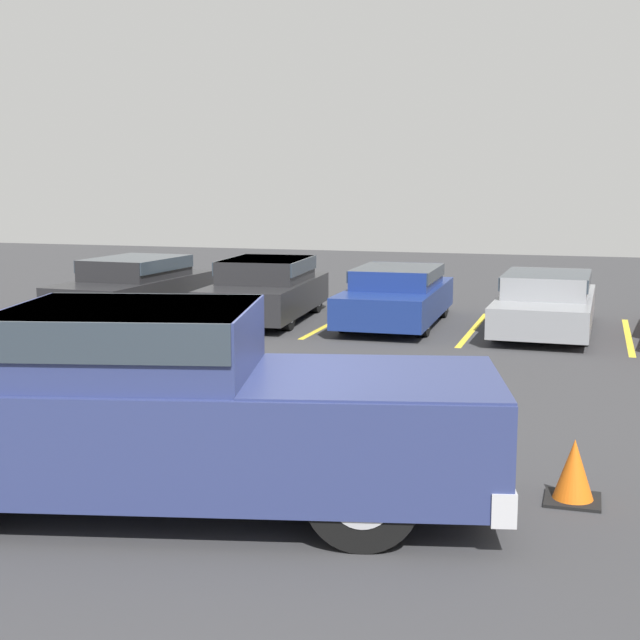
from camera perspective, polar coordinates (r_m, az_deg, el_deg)
ground_plane at (r=8.52m, az=-7.99°, el=-11.45°), size 60.00×60.00×0.00m
stall_stripe_a at (r=21.28m, az=-14.70°, el=0.59°), size 0.12×4.39×0.01m
stall_stripe_b at (r=19.89m, az=-7.40°, el=0.25°), size 0.12×4.39×0.01m
stall_stripe_c at (r=18.87m, az=0.83°, el=-0.14°), size 0.12×4.39×0.01m
stall_stripe_d at (r=18.27m, az=9.80°, el=-0.56°), size 0.12×4.39×0.01m
stall_stripe_e at (r=18.15m, az=19.12°, el=-0.99°), size 0.12×4.39×0.01m
pickup_truck at (r=8.17m, az=-9.66°, el=-5.56°), size 6.26×3.29×1.85m
parked_sedan_a at (r=20.32m, az=-11.75°, el=2.25°), size 1.99×4.61×1.28m
parked_sedan_b at (r=19.21m, az=-3.48°, el=2.10°), size 2.18×4.48×1.32m
parked_sedan_c at (r=18.57m, az=4.94°, el=1.68°), size 1.88×4.47×1.20m
parked_sedan_d at (r=18.19m, az=14.27°, el=1.22°), size 1.86×4.57×1.16m
traffic_cone at (r=8.69m, az=15.93°, el=-9.38°), size 0.51×0.51×0.60m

